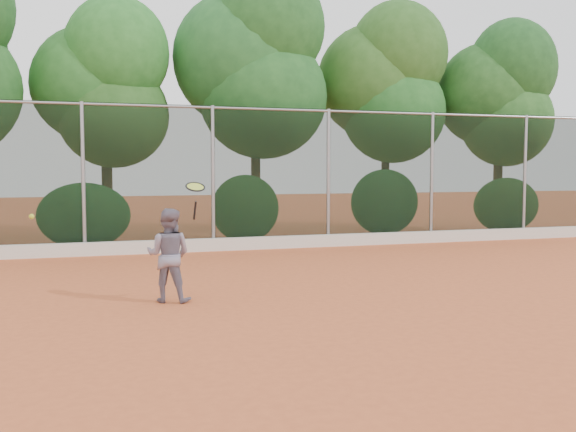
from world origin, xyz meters
name	(u,v)px	position (x,y,z in m)	size (l,w,h in m)	color
ground	(310,309)	(0.00, 0.00, 0.00)	(80.00, 80.00, 0.00)	#CA5B2F
concrete_curb	(215,245)	(0.00, 6.82, 0.15)	(24.00, 0.20, 0.30)	silver
tennis_player	(169,255)	(-1.81, 1.15, 0.70)	(0.68, 0.53, 1.39)	slate
chainlink_fence	(213,174)	(0.00, 7.00, 1.86)	(24.09, 0.09, 3.50)	black
foliage_backdrop	(178,78)	(-0.55, 8.98, 4.40)	(23.70, 3.63, 7.55)	#412C19
tennis_racket	(195,190)	(-1.43, 0.98, 1.67)	(0.31, 0.30, 0.56)	black
tennis_ball_in_flight	(32,216)	(-3.66, 0.74, 1.34)	(0.07, 0.07, 0.07)	gold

